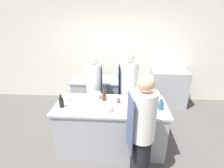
{
  "coord_description": "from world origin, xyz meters",
  "views": [
    {
      "loc": [
        0.19,
        -2.69,
        2.38
      ],
      "look_at": [
        0.0,
        0.35,
        1.15
      ],
      "focal_mm": 28.0,
      "sensor_mm": 36.0,
      "label": 1
    }
  ],
  "objects_px": {
    "oven_range": "(168,88)",
    "bottle_water": "(143,96)",
    "bowl_prep_small": "(68,99)",
    "bottle_olive_oil": "(61,102)",
    "chef_at_pass_far": "(128,92)",
    "chef_at_stove": "(95,91)",
    "bottle_vinegar": "(104,94)",
    "bottle_sauce": "(148,104)",
    "bowl_wooden_salad": "(107,108)",
    "cup": "(118,101)",
    "bowl_ceramic_blue": "(78,105)",
    "chef_at_prep_near": "(142,133)",
    "bowl_mixing_large": "(95,96)",
    "stockpot": "(118,75)",
    "bottle_cooking_oil": "(104,96)",
    "bottle_wine": "(161,105)"
  },
  "relations": [
    {
      "from": "bottle_olive_oil",
      "to": "oven_range",
      "type": "bearing_deg",
      "value": 39.9
    },
    {
      "from": "chef_at_pass_far",
      "to": "bottle_wine",
      "type": "bearing_deg",
      "value": -145.3
    },
    {
      "from": "bottle_sauce",
      "to": "bowl_ceramic_blue",
      "type": "relative_size",
      "value": 0.97
    },
    {
      "from": "chef_at_prep_near",
      "to": "bottle_olive_oil",
      "type": "height_order",
      "value": "chef_at_prep_near"
    },
    {
      "from": "chef_at_stove",
      "to": "bottle_sauce",
      "type": "height_order",
      "value": "chef_at_stove"
    },
    {
      "from": "bottle_sauce",
      "to": "bottle_water",
      "type": "bearing_deg",
      "value": 99.72
    },
    {
      "from": "chef_at_stove",
      "to": "bowl_prep_small",
      "type": "xyz_separation_m",
      "value": [
        -0.4,
        -0.63,
        0.11
      ]
    },
    {
      "from": "bottle_cooking_oil",
      "to": "bowl_mixing_large",
      "type": "relative_size",
      "value": 0.86
    },
    {
      "from": "chef_at_prep_near",
      "to": "bottle_olive_oil",
      "type": "relative_size",
      "value": 7.39
    },
    {
      "from": "chef_at_pass_far",
      "to": "bowl_wooden_salad",
      "type": "bearing_deg",
      "value": 158.86
    },
    {
      "from": "bowl_prep_small",
      "to": "cup",
      "type": "height_order",
      "value": "cup"
    },
    {
      "from": "chef_at_stove",
      "to": "bottle_vinegar",
      "type": "relative_size",
      "value": 6.9
    },
    {
      "from": "chef_at_stove",
      "to": "bowl_prep_small",
      "type": "bearing_deg",
      "value": -39.2
    },
    {
      "from": "stockpot",
      "to": "bowl_mixing_large",
      "type": "bearing_deg",
      "value": -110.96
    },
    {
      "from": "bottle_olive_oil",
      "to": "cup",
      "type": "height_order",
      "value": "bottle_olive_oil"
    },
    {
      "from": "bottle_cooking_oil",
      "to": "bottle_water",
      "type": "height_order",
      "value": "bottle_water"
    },
    {
      "from": "bottle_sauce",
      "to": "bowl_wooden_salad",
      "type": "bearing_deg",
      "value": -175.08
    },
    {
      "from": "oven_range",
      "to": "bottle_sauce",
      "type": "bearing_deg",
      "value": -113.57
    },
    {
      "from": "cup",
      "to": "bowl_prep_small",
      "type": "bearing_deg",
      "value": 178.46
    },
    {
      "from": "chef_at_stove",
      "to": "chef_at_pass_far",
      "type": "distance_m",
      "value": 0.72
    },
    {
      "from": "chef_at_prep_near",
      "to": "bottle_wine",
      "type": "relative_size",
      "value": 8.85
    },
    {
      "from": "chef_at_pass_far",
      "to": "bottle_water",
      "type": "height_order",
      "value": "chef_at_pass_far"
    },
    {
      "from": "chef_at_prep_near",
      "to": "bottle_water",
      "type": "bearing_deg",
      "value": -18.05
    },
    {
      "from": "bottle_water",
      "to": "bowl_prep_small",
      "type": "distance_m",
      "value": 1.37
    },
    {
      "from": "bottle_cooking_oil",
      "to": "cup",
      "type": "xyz_separation_m",
      "value": [
        0.26,
        -0.07,
        -0.04
      ]
    },
    {
      "from": "bottle_olive_oil",
      "to": "chef_at_pass_far",
      "type": "bearing_deg",
      "value": 35.58
    },
    {
      "from": "bowl_wooden_salad",
      "to": "bowl_mixing_large",
      "type": "bearing_deg",
      "value": 122.37
    },
    {
      "from": "chef_at_stove",
      "to": "stockpot",
      "type": "xyz_separation_m",
      "value": [
        0.49,
        0.6,
        0.17
      ]
    },
    {
      "from": "oven_range",
      "to": "bottle_water",
      "type": "bearing_deg",
      "value": -118.03
    },
    {
      "from": "chef_at_stove",
      "to": "chef_at_prep_near",
      "type": "bearing_deg",
      "value": 24.14
    },
    {
      "from": "oven_range",
      "to": "bowl_wooden_salad",
      "type": "relative_size",
      "value": 4.9
    },
    {
      "from": "oven_range",
      "to": "bowl_prep_small",
      "type": "distance_m",
      "value": 2.82
    },
    {
      "from": "cup",
      "to": "oven_range",
      "type": "bearing_deg",
      "value": 52.06
    },
    {
      "from": "bowl_mixing_large",
      "to": "bottle_sauce",
      "type": "bearing_deg",
      "value": -22.27
    },
    {
      "from": "oven_range",
      "to": "bottle_sauce",
      "type": "relative_size",
      "value": 3.78
    },
    {
      "from": "chef_at_prep_near",
      "to": "bottle_water",
      "type": "height_order",
      "value": "chef_at_prep_near"
    },
    {
      "from": "chef_at_stove",
      "to": "bottle_olive_oil",
      "type": "distance_m",
      "value": 0.99
    },
    {
      "from": "bottle_vinegar",
      "to": "bowl_prep_small",
      "type": "height_order",
      "value": "bottle_vinegar"
    },
    {
      "from": "chef_at_prep_near",
      "to": "bottle_sauce",
      "type": "height_order",
      "value": "chef_at_prep_near"
    },
    {
      "from": "oven_range",
      "to": "bowl_ceramic_blue",
      "type": "relative_size",
      "value": 3.66
    },
    {
      "from": "chef_at_stove",
      "to": "bowl_wooden_salad",
      "type": "xyz_separation_m",
      "value": [
        0.36,
        -0.93,
        0.12
      ]
    },
    {
      "from": "bottle_sauce",
      "to": "bottle_water",
      "type": "relative_size",
      "value": 0.88
    },
    {
      "from": "oven_range",
      "to": "bottle_sauce",
      "type": "distance_m",
      "value": 2.14
    },
    {
      "from": "bottle_olive_oil",
      "to": "bottle_cooking_oil",
      "type": "relative_size",
      "value": 1.06
    },
    {
      "from": "oven_range",
      "to": "bottle_wine",
      "type": "xyz_separation_m",
      "value": [
        -0.61,
        -1.87,
        0.48
      ]
    },
    {
      "from": "chef_at_stove",
      "to": "bowl_wooden_salad",
      "type": "bearing_deg",
      "value": 14.04
    },
    {
      "from": "bowl_mixing_large",
      "to": "bottle_water",
      "type": "bearing_deg",
      "value": -7.94
    },
    {
      "from": "bottle_water",
      "to": "bowl_wooden_salad",
      "type": "distance_m",
      "value": 0.7
    },
    {
      "from": "oven_range",
      "to": "bottle_water",
      "type": "xyz_separation_m",
      "value": [
        -0.88,
        -1.64,
        0.52
      ]
    },
    {
      "from": "stockpot",
      "to": "bottle_water",
      "type": "bearing_deg",
      "value": -68.54
    }
  ]
}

